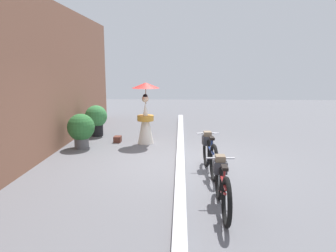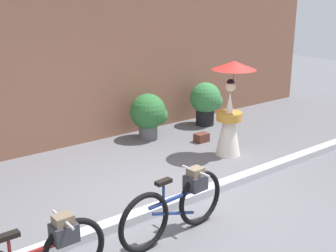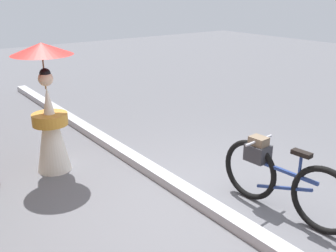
# 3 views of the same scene
# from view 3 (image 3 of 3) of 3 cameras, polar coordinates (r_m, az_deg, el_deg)

# --- Properties ---
(ground_plane) EXTENTS (30.00, 30.00, 0.00)m
(ground_plane) POSITION_cam_3_polar(r_m,az_deg,el_deg) (4.84, 4.58, -11.37)
(ground_plane) COLOR slate
(sidewalk_curb) EXTENTS (14.00, 0.20, 0.12)m
(sidewalk_curb) POSITION_cam_3_polar(r_m,az_deg,el_deg) (4.81, 4.60, -10.75)
(sidewalk_curb) COLOR #B2B2B7
(sidewalk_curb) RESTS_ON ground_plane
(bicycle_far_side) EXTENTS (1.72, 0.48, 0.84)m
(bicycle_far_side) POSITION_cam_3_polar(r_m,az_deg,el_deg) (4.66, 16.05, -7.29)
(bicycle_far_side) COLOR black
(bicycle_far_side) RESTS_ON ground_plane
(person_with_parasol) EXTENTS (0.82, 0.82, 1.81)m
(person_with_parasol) POSITION_cam_3_polar(r_m,az_deg,el_deg) (5.60, -17.14, 2.51)
(person_with_parasol) COLOR silver
(person_with_parasol) RESTS_ON ground_plane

